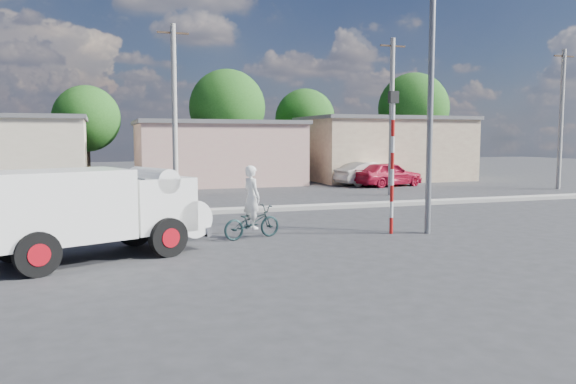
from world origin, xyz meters
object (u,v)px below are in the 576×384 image
object	(u,v)px
bicycle	(252,222)
cyclist	(252,207)
truck	(98,209)
traffic_pole	(393,150)
streetlight	(426,71)
car_red	(388,174)
car_cream	(369,174)

from	to	relation	value
bicycle	cyclist	distance (m)	0.44
truck	traffic_pole	xyz separation A→B (m)	(8.57, 0.87, 1.37)
bicycle	traffic_pole	xyz separation A→B (m)	(4.30, -0.56, 2.11)
streetlight	cyclist	bearing A→B (deg)	170.64
streetlight	traffic_pole	bearing A→B (deg)	162.27
car_red	traffic_pole	size ratio (longest dim) A/B	1.02
truck	streetlight	size ratio (longest dim) A/B	0.63
car_red	traffic_pole	xyz separation A→B (m)	(-8.35, -15.34, 1.84)
bicycle	streetlight	size ratio (longest dim) A/B	0.21
bicycle	traffic_pole	size ratio (longest dim) A/B	0.42
bicycle	traffic_pole	world-z (taller)	traffic_pole
truck	bicycle	size ratio (longest dim) A/B	3.07
traffic_pole	streetlight	xyz separation A→B (m)	(0.94, -0.30, 2.37)
bicycle	streetlight	world-z (taller)	streetlight
car_cream	traffic_pole	xyz separation A→B (m)	(-7.58, -16.43, 1.87)
cyclist	streetlight	bearing A→B (deg)	-115.02
car_red	streetlight	xyz separation A→B (m)	(-7.41, -15.64, 4.21)
truck	streetlight	bearing A→B (deg)	-18.82
streetlight	bicycle	bearing A→B (deg)	170.64
cyclist	traffic_pole	world-z (taller)	traffic_pole
cyclist	car_red	world-z (taller)	cyclist
cyclist	truck	bearing A→B (deg)	92.92
car_red	traffic_pole	distance (m)	17.56
bicycle	car_cream	bearing A→B (deg)	-52.49
traffic_pole	bicycle	bearing A→B (deg)	172.53
cyclist	bicycle	bearing A→B (deg)	-0.00
bicycle	car_red	bearing A→B (deg)	-56.22
bicycle	traffic_pole	distance (m)	4.83
car_red	streetlight	distance (m)	17.81
car_cream	streetlight	world-z (taller)	streetlight
car_cream	traffic_pole	size ratio (longest dim) A/B	1.01
bicycle	cyclist	xyz separation A→B (m)	(0.00, 0.00, 0.44)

